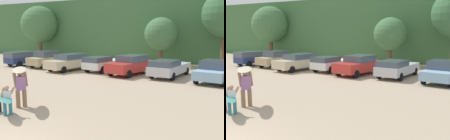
% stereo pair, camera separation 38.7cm
% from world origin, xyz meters
% --- Properties ---
extents(hillside_ridge, '(108.00, 12.00, 7.44)m').
position_xyz_m(hillside_ridge, '(0.00, 30.06, 3.72)').
color(hillside_ridge, '#427042').
rests_on(hillside_ridge, ground_plane).
extents(tree_center_right, '(4.84, 4.84, 6.78)m').
position_xyz_m(tree_center_right, '(-18.66, 22.63, 4.34)').
color(tree_center_right, brown).
rests_on(tree_center_right, ground_plane).
extents(tree_center, '(3.37, 3.37, 4.89)m').
position_xyz_m(tree_center, '(-1.60, 21.75, 3.18)').
color(tree_center, brown).
rests_on(tree_center, ground_plane).
extents(parked_car_navy, '(2.58, 4.36, 1.45)m').
position_xyz_m(parked_car_navy, '(-13.84, 14.98, 0.77)').
color(parked_car_navy, navy).
rests_on(parked_car_navy, ground_plane).
extents(parked_car_tan, '(2.23, 4.31, 1.59)m').
position_xyz_m(parked_car_tan, '(-10.91, 15.24, 0.81)').
color(parked_car_tan, tan).
rests_on(parked_car_tan, ground_plane).
extents(parked_car_champagne, '(2.64, 4.85, 1.48)m').
position_xyz_m(parked_car_champagne, '(-7.65, 14.46, 0.78)').
color(parked_car_champagne, beige).
rests_on(parked_car_champagne, ground_plane).
extents(parked_car_white, '(2.24, 4.31, 1.34)m').
position_xyz_m(parked_car_white, '(-4.76, 15.29, 0.73)').
color(parked_car_white, white).
rests_on(parked_car_white, ground_plane).
extents(parked_car_red, '(2.72, 4.70, 1.57)m').
position_xyz_m(parked_car_red, '(-1.85, 14.80, 0.82)').
color(parked_car_red, '#B72D28').
rests_on(parked_car_red, ground_plane).
extents(parked_car_silver, '(2.24, 4.94, 1.36)m').
position_xyz_m(parked_car_silver, '(1.21, 15.13, 0.73)').
color(parked_car_silver, silver).
rests_on(parked_car_silver, ground_plane).
extents(parked_car_sky_blue, '(2.46, 4.49, 1.53)m').
position_xyz_m(parked_car_sky_blue, '(4.66, 14.60, 0.79)').
color(parked_car_sky_blue, '#84ADD1').
rests_on(parked_car_sky_blue, ground_plane).
extents(person_adult, '(0.50, 0.64, 1.74)m').
position_xyz_m(person_adult, '(-2.51, 3.77, 0.98)').
color(person_adult, '#8C6B4C').
rests_on(person_adult, ground_plane).
extents(person_child, '(0.44, 0.58, 1.28)m').
position_xyz_m(person_child, '(-2.10, 2.62, 0.72)').
color(person_child, teal).
rests_on(person_child, ground_plane).
extents(surfboard_cream, '(1.99, 2.02, 0.09)m').
position_xyz_m(surfboard_cream, '(-2.54, 3.79, 1.78)').
color(surfboard_cream, beige).
extents(surfboard_teal, '(1.97, 1.55, 0.18)m').
position_xyz_m(surfboard_teal, '(-2.10, 2.48, 0.78)').
color(surfboard_teal, teal).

